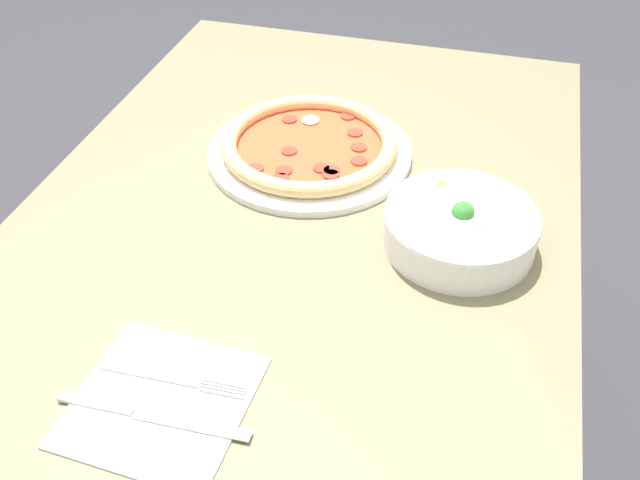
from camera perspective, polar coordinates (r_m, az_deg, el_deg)
name	(u,v)px	position (r m, az deg, el deg)	size (l,w,h in m)	color
dining_table	(296,269)	(1.13, -1.91, -2.31)	(1.25, 0.82, 0.74)	#706B4C
pizza	(309,146)	(1.19, -0.85, 7.50)	(0.34, 0.34, 0.04)	white
bowl	(460,225)	(1.01, 11.17, 1.18)	(0.22, 0.22, 0.07)	white
napkin	(162,401)	(0.84, -12.56, -12.46)	(0.20, 0.20, 0.00)	white
fork	(170,379)	(0.86, -11.90, -10.81)	(0.02, 0.18, 0.00)	silver
knife	(143,414)	(0.83, -13.94, -13.39)	(0.02, 0.23, 0.01)	silver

